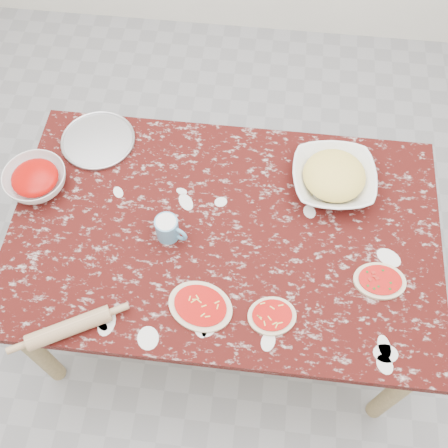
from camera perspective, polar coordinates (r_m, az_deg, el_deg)
ground at (r=2.67m, az=0.00°, el=-8.53°), size 4.00×4.00×0.00m
worktable at (r=2.07m, az=0.00°, el=-1.83°), size 1.60×1.00×0.75m
pizza_tray at (r=2.28m, az=-13.20°, el=8.59°), size 0.38×0.38×0.01m
sauce_bowl at (r=2.19m, az=-19.31°, el=4.42°), size 0.31×0.31×0.08m
cheese_bowl at (r=2.11m, az=11.51°, el=4.71°), size 0.35×0.35×0.08m
flour_mug at (r=1.95m, az=-5.96°, el=-0.48°), size 0.12×0.08×0.10m
pizza_left at (r=1.86m, az=-2.52°, el=-8.71°), size 0.27×0.24×0.02m
pizza_mid at (r=1.85m, az=5.11°, el=-9.68°), size 0.19×0.17×0.02m
pizza_right at (r=1.97m, az=16.19°, el=-5.80°), size 0.19×0.15×0.02m
rolling_pin at (r=1.88m, az=-16.12°, el=-10.54°), size 0.27×0.19×0.06m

